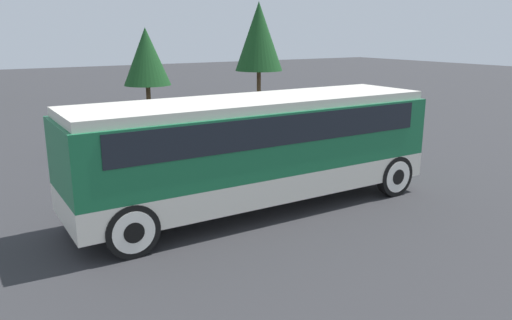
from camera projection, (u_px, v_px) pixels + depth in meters
ground_plane at (256, 208)px, 13.43m from camera, size 120.00×120.00×0.00m
tour_bus at (259, 142)px, 13.03m from camera, size 9.82×2.69×2.97m
parked_car_near at (225, 134)px, 19.50m from camera, size 4.20×1.84×1.47m
parked_car_mid at (132, 132)px, 19.99m from camera, size 4.69×1.82×1.41m
parked_car_far at (240, 121)px, 22.34m from camera, size 4.75×1.84×1.44m
tree_center at (259, 37)px, 32.98m from camera, size 3.16×3.16×6.55m
tree_right at (146, 57)px, 30.32m from camera, size 2.87×2.87×4.88m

